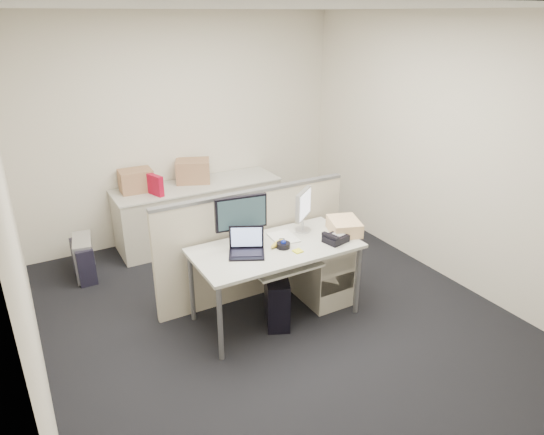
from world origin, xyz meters
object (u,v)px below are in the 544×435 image
monitor_main (241,221)px  desk_phone (336,239)px  desk (276,253)px  laptop (246,243)px

monitor_main → desk_phone: monitor_main is taller
monitor_main → desk_phone: bearing=-16.9°
desk → desk_phone: desk_phone is taller
desk → laptop: 0.35m
monitor_main → laptop: bearing=-96.1°
desk → desk_phone: bearing=-18.8°
desk_phone → desk: bearing=149.2°
desk → monitor_main: size_ratio=3.19×
desk → laptop: bearing=-176.2°
monitor_main → laptop: size_ratio=1.55×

